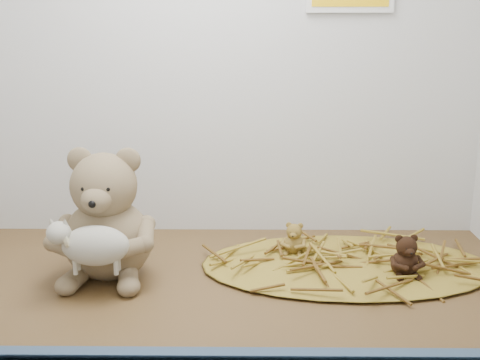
# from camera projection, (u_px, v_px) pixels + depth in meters

# --- Properties ---
(alcove_shell) EXTENTS (1.20, 0.60, 0.90)m
(alcove_shell) POSITION_uv_depth(u_px,v_px,m) (199.00, 31.00, 1.07)
(alcove_shell) COLOR #442C17
(alcove_shell) RESTS_ON ground
(straw_bed) EXTENTS (0.57, 0.33, 0.01)m
(straw_bed) POSITION_uv_depth(u_px,v_px,m) (346.00, 265.00, 1.17)
(straw_bed) COLOR olive
(straw_bed) RESTS_ON shelf_floor
(main_teddy) EXTENTS (0.21, 0.22, 0.25)m
(main_teddy) POSITION_uv_depth(u_px,v_px,m) (106.00, 213.00, 1.11)
(main_teddy) COLOR #856E52
(main_teddy) RESTS_ON shelf_floor
(toy_lamb) EXTENTS (0.15, 0.09, 0.10)m
(toy_lamb) POSITION_uv_depth(u_px,v_px,m) (96.00, 246.00, 1.03)
(toy_lamb) COLOR #AFAD9D
(toy_lamb) RESTS_ON main_teddy
(mini_teddy_tan) EXTENTS (0.06, 0.06, 0.06)m
(mini_teddy_tan) POSITION_uv_depth(u_px,v_px,m) (294.00, 237.00, 1.22)
(mini_teddy_tan) COLOR olive
(mini_teddy_tan) RESTS_ON straw_bed
(mini_teddy_brown) EXTENTS (0.07, 0.07, 0.08)m
(mini_teddy_brown) POSITION_uv_depth(u_px,v_px,m) (406.00, 254.00, 1.11)
(mini_teddy_brown) COLOR black
(mini_teddy_brown) RESTS_ON straw_bed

